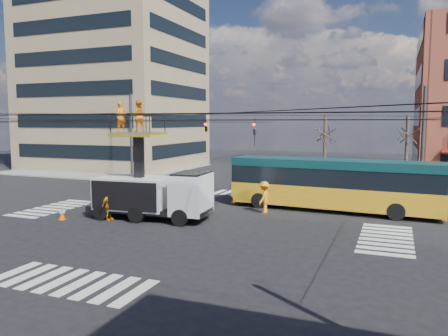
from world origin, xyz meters
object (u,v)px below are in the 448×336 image
at_px(city_bus, 333,183).
at_px(worker_ground, 109,205).
at_px(utility_truck, 152,182).
at_px(flagger, 264,197).
at_px(traffic_cone, 62,214).

distance_m(city_bus, worker_ground, 13.50).
height_order(city_bus, worker_ground, city_bus).
height_order(utility_truck, worker_ground, utility_truck).
bearing_deg(utility_truck, flagger, 30.65).
bearing_deg(utility_truck, worker_ground, -151.32).
distance_m(utility_truck, traffic_cone, 5.40).
relative_size(city_bus, worker_ground, 7.38).
distance_m(city_bus, traffic_cone, 16.17).
distance_m(utility_truck, flagger, 6.79).
relative_size(utility_truck, traffic_cone, 10.92).
relative_size(traffic_cone, worker_ground, 0.38).
xyz_separation_m(utility_truck, traffic_cone, (-4.63, -2.10, -1.81)).
xyz_separation_m(worker_ground, flagger, (7.54, 5.08, 0.10)).
distance_m(worker_ground, flagger, 9.09).
bearing_deg(worker_ground, traffic_cone, 113.56).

